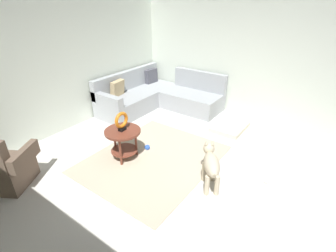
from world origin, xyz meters
name	(u,v)px	position (x,y,z in m)	size (l,w,h in m)	color
ground_plane	(182,182)	(0.00, 0.00, -0.05)	(6.00, 6.00, 0.10)	silver
wall_back	(54,65)	(0.00, 2.94, 1.35)	(6.00, 0.12, 2.70)	silver
wall_right	(258,57)	(2.94, 0.00, 1.35)	(0.12, 6.00, 2.70)	silver
area_rug	(153,159)	(0.15, 0.70, 0.01)	(2.30, 1.90, 0.01)	#BCAD93
sectional_couch	(158,97)	(1.99, 2.02, 0.29)	(2.20, 2.25, 0.88)	#9EA3A8
armchair	(2,168)	(-1.63, 2.02, 0.32)	(0.93, 1.00, 0.88)	brown
side_table	(123,137)	(-0.10, 1.13, 0.42)	(0.60, 0.60, 0.54)	brown
torus_sculpture	(122,121)	(-0.10, 1.13, 0.71)	(0.28, 0.08, 0.33)	black
dog_bed_mat	(230,127)	(1.98, 0.08, 0.04)	(0.80, 0.60, 0.09)	beige
dog	(211,164)	(0.12, -0.39, 0.38)	(0.72, 0.54, 0.63)	beige
dog_toy_ball	(147,147)	(0.33, 0.98, 0.05)	(0.10, 0.10, 0.10)	blue
dog_toy_rope	(268,181)	(0.69, -1.09, 0.03)	(0.05, 0.05, 0.16)	silver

